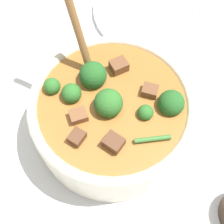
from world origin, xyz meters
TOP-DOWN VIEW (x-y plane):
  - ground_plane at (0.00, 0.00)m, footprint 4.00×4.00m
  - stew_bowl at (0.00, 0.00)m, footprint 0.26×0.27m
  - empty_plate at (0.29, 0.08)m, footprint 0.25×0.25m

SIDE VIEW (x-z plane):
  - ground_plane at x=0.00m, z-range 0.00..0.00m
  - empty_plate at x=0.29m, z-range 0.00..0.02m
  - stew_bowl at x=0.00m, z-range -0.08..0.20m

